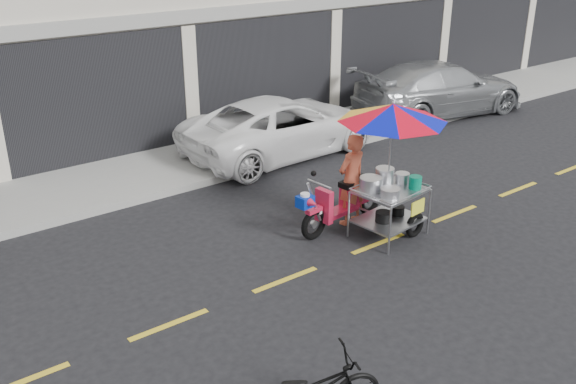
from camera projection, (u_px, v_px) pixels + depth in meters
ground at (378, 244)px, 11.05m from camera, size 90.00×90.00×0.00m
sidewalk at (214, 153)px, 15.07m from camera, size 45.00×3.00×0.15m
centerline at (378, 243)px, 11.05m from camera, size 42.00×0.10×0.01m
white_pickup at (282, 126)px, 15.00m from camera, size 4.97×2.43×1.36m
silver_pickup at (440, 88)px, 18.01m from camera, size 5.43×2.81×1.51m
food_vendor_rig at (376, 150)px, 10.96m from camera, size 2.56×2.05×2.42m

